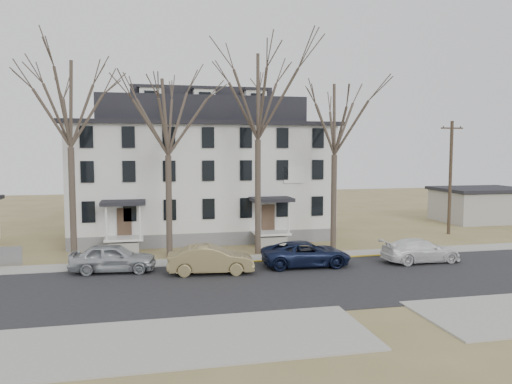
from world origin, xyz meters
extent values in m
plane|color=olive|center=(0.00, 0.00, 0.00)|extent=(120.00, 120.00, 0.00)
cube|color=#27272A|center=(0.00, 2.00, 0.00)|extent=(120.00, 10.00, 0.04)
cube|color=#A09F97|center=(0.00, 8.00, 0.00)|extent=(120.00, 2.00, 0.08)
cube|color=#A09F97|center=(-8.00, -5.00, 0.00)|extent=(20.00, 5.00, 0.08)
cube|color=gold|center=(5.00, 7.10, 0.00)|extent=(14.00, 0.25, 0.06)
cube|color=slate|center=(-2.00, 18.00, 0.50)|extent=(20.00, 10.00, 1.00)
cube|color=silver|center=(-2.00, 18.00, 5.00)|extent=(20.00, 10.00, 8.00)
cube|color=black|center=(-2.00, 18.00, 9.10)|extent=(20.80, 10.80, 0.30)
cube|color=black|center=(-2.00, 18.00, 10.25)|extent=(16.00, 7.00, 2.00)
cube|color=black|center=(-2.00, 18.00, 11.65)|extent=(11.00, 4.50, 0.80)
cube|color=white|center=(-8.00, 12.04, 1.00)|extent=(2.60, 2.00, 0.16)
cube|color=white|center=(2.50, 12.04, 1.00)|extent=(2.60, 2.00, 0.16)
cube|color=white|center=(4.50, 12.92, 5.20)|extent=(1.60, 0.08, 1.20)
cube|color=#A09F97|center=(26.00, 20.00, 1.50)|extent=(8.00, 6.00, 3.00)
cube|color=black|center=(26.00, 20.00, 3.20)|extent=(8.50, 6.50, 0.30)
cylinder|color=#473B31|center=(-11.00, 9.80, 3.64)|extent=(0.40, 0.40, 7.28)
cylinder|color=#473B31|center=(-5.00, 9.80, 3.38)|extent=(0.40, 0.40, 6.76)
cylinder|color=#473B31|center=(1.00, 9.80, 3.90)|extent=(0.40, 0.40, 7.80)
cylinder|color=#473B31|center=(6.50, 9.80, 3.38)|extent=(0.40, 0.40, 6.76)
cylinder|color=#3D3023|center=(18.50, 14.00, 4.75)|extent=(0.28, 0.28, 9.50)
cube|color=#3D3023|center=(18.50, 14.00, 8.90)|extent=(2.00, 0.12, 0.12)
imported|color=#AAAFB4|center=(-8.39, 6.39, 0.83)|extent=(5.06, 2.46, 1.66)
imported|color=olive|center=(-2.89, 4.82, 0.81)|extent=(5.07, 2.21, 1.62)
imported|color=#121B38|center=(3.04, 5.39, 0.76)|extent=(5.54, 2.74, 1.51)
imported|color=white|center=(10.46, 4.87, 0.73)|extent=(5.08, 2.17, 1.46)
imported|color=black|center=(-7.73, 12.55, 0.45)|extent=(1.76, 1.38, 0.89)
camera|label=1|loc=(-6.42, -23.24, 7.17)|focal=35.00mm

